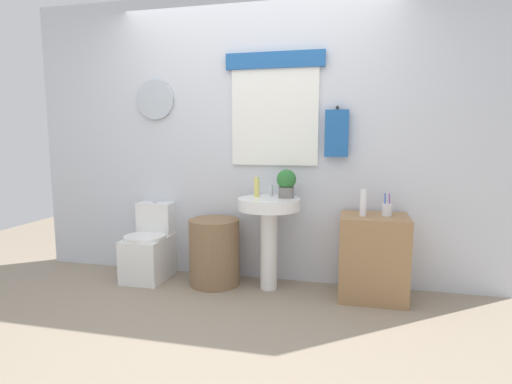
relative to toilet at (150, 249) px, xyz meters
name	(u,v)px	position (x,y,z in m)	size (l,w,h in m)	color
ground_plane	(218,330)	(0.97, -0.88, -0.28)	(8.00, 8.00, 0.00)	gray
back_wall	(257,139)	(0.97, 0.27, 1.03)	(4.40, 0.18, 2.60)	silver
toilet	(150,249)	(0.00, 0.00, 0.00)	(0.38, 0.51, 0.72)	white
laundry_hamper	(214,252)	(0.65, -0.03, 0.02)	(0.45, 0.45, 0.60)	#846647
pedestal_sink	(269,220)	(1.15, -0.03, 0.34)	(0.53, 0.53, 0.81)	white
faucet	(272,191)	(1.15, 0.09, 0.58)	(0.03, 0.03, 0.10)	silver
wooden_cabinet	(373,257)	(2.03, -0.03, 0.07)	(0.54, 0.44, 0.69)	#9E754C
soap_bottle	(257,187)	(1.03, 0.02, 0.62)	(0.05, 0.05, 0.17)	#DBD166
potted_plant	(286,183)	(1.29, 0.03, 0.66)	(0.17, 0.17, 0.24)	slate
lotion_bottle	(363,203)	(1.93, -0.07, 0.52)	(0.05, 0.05, 0.22)	white
toothbrush_cup	(387,209)	(2.12, -0.01, 0.47)	(0.08, 0.08, 0.19)	silver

